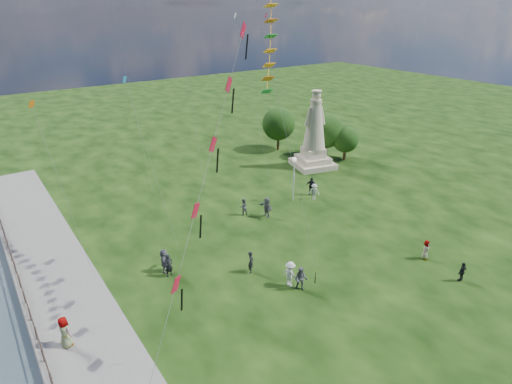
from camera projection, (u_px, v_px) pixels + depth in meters
ground at (492, 160)px, 53.97m from camera, size 106.50×160.00×0.60m
waterfront at (54, 325)px, 25.91m from camera, size 200.00×200.00×1.51m
statue at (314, 139)px, 49.51m from camera, size 5.36×5.36×8.96m
lamppost at (294, 170)px, 40.83m from camera, size 0.41×0.41×4.44m
tree_row at (309, 129)px, 53.72m from camera, size 8.02×11.58×5.61m
person_0 at (251, 262)px, 30.58m from camera, size 0.69×0.73×1.67m
person_1 at (301, 279)px, 28.61m from camera, size 0.95×0.99×1.75m
person_2 at (290, 274)px, 29.05m from camera, size 0.81×1.29×1.86m
person_3 at (462, 272)px, 29.62m from camera, size 0.88×0.47×1.47m
person_4 at (426, 250)px, 32.19m from camera, size 0.87×0.68×1.56m
person_5 at (164, 260)px, 30.61m from camera, size 1.37×1.84×1.82m
person_6 at (169, 265)px, 30.10m from camera, size 0.71×0.55×1.75m
person_7 at (243, 207)px, 38.93m from camera, size 0.85×0.60×1.61m
person_8 at (314, 192)px, 42.02m from camera, size 1.12×1.14×1.63m
person_9 at (311, 186)px, 43.01m from camera, size 1.17×1.18×1.87m
person_10 at (65, 333)px, 23.78m from camera, size 0.91×1.09×1.92m
person_11 at (267, 207)px, 38.54m from camera, size 0.87×1.79×1.88m
red_kite_train at (212, 153)px, 23.06m from camera, size 12.03×9.35×16.82m
small_kites at (170, 32)px, 37.28m from camera, size 25.19×16.78×31.19m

